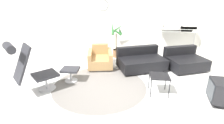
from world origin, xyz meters
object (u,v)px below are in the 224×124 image
armchair_red (100,59)px  crt_television (222,92)px  couch_second (185,61)px  potted_plant (116,42)px  ottoman (70,72)px  couch_low (141,62)px  shelf_unit (184,28)px  lounge_chair (28,65)px  side_table (159,77)px

armchair_red → crt_television: (3.01, -1.94, 0.06)m
couch_second → potted_plant: (-2.34, 0.94, 0.34)m
crt_television → couch_second: bearing=13.7°
ottoman → couch_second: couch_second is taller
couch_second → couch_low: bearing=-14.5°
shelf_unit → potted_plant: bearing=-173.9°
armchair_red → shelf_unit: (2.99, 1.30, 0.87)m
armchair_red → potted_plant: potted_plant is taller
potted_plant → ottoman: bearing=-118.0°
lounge_chair → potted_plant: 3.46m
couch_low → shelf_unit: size_ratio=0.84×
ottoman → crt_television: (3.68, -0.82, 0.03)m
couch_second → crt_television: (0.20, -2.04, 0.07)m
side_table → shelf_unit: 3.23m
crt_television → potted_plant: (-2.54, 2.97, 0.27)m
couch_low → potted_plant: 1.43m
shelf_unit → crt_television: bearing=-89.7°
couch_low → couch_second: same height
lounge_chair → ottoman: bearing=90.0°
lounge_chair → side_table: 3.16m
shelf_unit → couch_second: bearing=-98.5°
couch_low → potted_plant: size_ratio=1.24×
armchair_red → crt_television: size_ratio=1.71×
ottoman → armchair_red: bearing=59.0°
ottoman → shelf_unit: shelf_unit is taller
ottoman → side_table: size_ratio=0.98×
armchair_red → couch_low: 1.36m
potted_plant → shelf_unit: 2.59m
armchair_red → shelf_unit: size_ratio=0.51×
side_table → potted_plant: bearing=115.3°
couch_low → side_table: bearing=82.7°
couch_low → couch_second: size_ratio=1.19×
crt_television → couch_low: bearing=49.1°
lounge_chair → shelf_unit: size_ratio=0.67×
ottoman → couch_low: 2.30m
couch_low → armchair_red: bearing=-21.7°
armchair_red → side_table: 2.33m
armchair_red → couch_second: 2.81m
couch_low → shelf_unit: shelf_unit is taller
couch_low → crt_television: (1.65, -1.90, 0.07)m
armchair_red → ottoman: bearing=49.9°
potted_plant → lounge_chair: bearing=-123.2°
lounge_chair → shelf_unit: shelf_unit is taller
couch_low → crt_television: 2.52m
armchair_red → couch_low: (1.36, -0.04, -0.01)m
side_table → couch_second: bearing=56.6°
armchair_red → crt_television: bearing=138.0°
couch_second → crt_television: 2.05m
lounge_chair → ottoman: size_ratio=2.80×
ottoman → couch_low: (2.04, 1.08, -0.04)m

